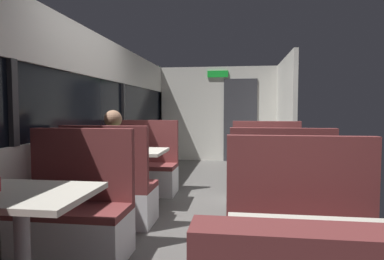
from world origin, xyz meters
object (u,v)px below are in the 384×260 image
Objects in this scene: dining_table_mid_window at (130,158)px; bench_mid_window_facing_entry at (145,171)px; bench_rear_aisle_facing_end at (279,206)px; dining_table_near_window at (21,207)px; coffee_cup_primary at (258,151)px; bench_mid_window_facing_end at (110,195)px; dining_table_rear_aisle at (272,163)px; bench_near_window_facing_entry at (74,219)px; bench_rear_aisle_facing_entry at (267,177)px; seated_passenger at (113,175)px.

dining_table_mid_window is 0.82× the size of bench_mid_window_facing_entry.
bench_mid_window_facing_entry and bench_rear_aisle_facing_end have the same top height.
coffee_cup_primary is at bearing 50.91° from dining_table_near_window.
bench_mid_window_facing_end is (0.00, 1.53, -0.31)m from dining_table_near_window.
dining_table_rear_aisle is 0.77m from bench_rear_aisle_facing_end.
bench_near_window_facing_entry is 1.00× the size of bench_mid_window_facing_entry.
bench_near_window_facing_entry and bench_rear_aisle_facing_entry have the same top height.
bench_rear_aisle_facing_end is at bearing -8.65° from seated_passenger.
bench_mid_window_facing_end is 1.00× the size of bench_rear_aisle_facing_entry.
dining_table_near_window is 1.00× the size of dining_table_rear_aisle.
bench_near_window_facing_entry is 0.87× the size of seated_passenger.
dining_table_mid_window is (0.00, 1.53, 0.31)m from bench_near_window_facing_entry.
dining_table_rear_aisle is (1.79, -0.20, 0.00)m from dining_table_mid_window.
bench_near_window_facing_entry and bench_mid_window_facing_entry have the same top height.
bench_rear_aisle_facing_end reaches higher than dining_table_mid_window.
seated_passenger is (0.00, -0.63, -0.10)m from dining_table_mid_window.
bench_near_window_facing_entry is 1.00× the size of bench_rear_aisle_facing_entry.
bench_near_window_facing_entry is 1.22× the size of dining_table_rear_aisle.
bench_rear_aisle_facing_entry is (0.00, 0.70, -0.31)m from dining_table_rear_aisle.
bench_mid_window_facing_end is at bearing -90.00° from seated_passenger.
dining_table_near_window is 1.56m from bench_mid_window_facing_end.
bench_rear_aisle_facing_entry reaches higher than dining_table_mid_window.
seated_passenger is at bearing -147.82° from bench_rear_aisle_facing_entry.
dining_table_near_window is 2.23m from dining_table_mid_window.
bench_near_window_facing_entry is at bearing -160.72° from bench_rear_aisle_facing_end.
coffee_cup_primary is (1.63, 2.00, 0.15)m from dining_table_near_window.
bench_mid_window_facing_entry is at bearing 90.00° from bench_mid_window_facing_end.
bench_mid_window_facing_end is at bearing 90.00° from dining_table_near_window.
dining_table_near_window is at bearing -90.00° from bench_mid_window_facing_entry.
bench_rear_aisle_facing_end is at bearing -76.49° from coffee_cup_primary.
bench_near_window_facing_entry is 2.23m from bench_mid_window_facing_entry.
dining_table_rear_aisle is (1.79, -0.90, 0.31)m from bench_mid_window_facing_entry.
bench_mid_window_facing_end is 1.40m from bench_mid_window_facing_entry.
bench_mid_window_facing_end is 1.88m from dining_table_rear_aisle.
bench_rear_aisle_facing_end reaches higher than dining_table_rear_aisle.
bench_near_window_facing_entry is 1.56m from dining_table_mid_window.
dining_table_near_window is at bearing -90.00° from seated_passenger.
bench_mid_window_facing_entry is at bearing 90.00° from bench_near_window_facing_entry.
seated_passenger is at bearing -166.03° from coffee_cup_primary.
dining_table_mid_window is 0.77m from bench_mid_window_facing_entry.
coffee_cup_primary is (1.63, -0.22, 0.15)m from dining_table_mid_window.
seated_passenger reaches higher than bench_mid_window_facing_entry.
bench_rear_aisle_facing_entry is at bearing 90.00° from bench_rear_aisle_facing_end.
dining_table_mid_window is 0.82× the size of bench_mid_window_facing_end.
dining_table_near_window is 10.00× the size of coffee_cup_primary.
bench_rear_aisle_facing_entry is 12.22× the size of coffee_cup_primary.
bench_mid_window_facing_entry is 1.80m from bench_rear_aisle_facing_entry.
seated_passenger is at bearing -166.58° from dining_table_rear_aisle.
coffee_cup_primary is at bearing -29.53° from bench_mid_window_facing_entry.
bench_rear_aisle_facing_end reaches higher than coffee_cup_primary.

